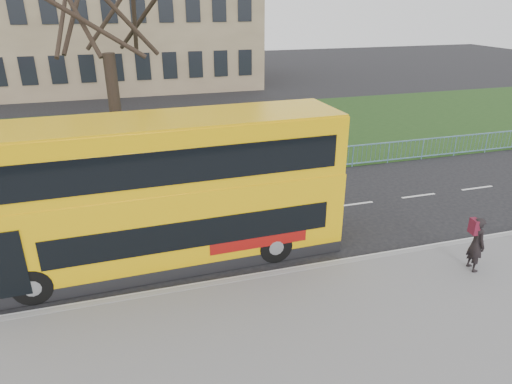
{
  "coord_description": "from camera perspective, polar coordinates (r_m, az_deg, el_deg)",
  "views": [
    {
      "loc": [
        -2.69,
        -12.56,
        7.75
      ],
      "look_at": [
        1.34,
        1.0,
        1.72
      ],
      "focal_mm": 32.0,
      "sensor_mm": 36.0,
      "label": 1
    }
  ],
  "objects": [
    {
      "name": "guard_railing",
      "position": [
        20.65,
        -8.02,
        2.45
      ],
      "size": [
        40.0,
        0.12,
        1.1
      ],
      "primitive_type": null,
      "color": "#6696B5",
      "rests_on": "ground"
    },
    {
      "name": "grass_verge",
      "position": [
        28.08,
        -10.48,
        6.76
      ],
      "size": [
        80.0,
        15.4,
        0.08
      ],
      "primitive_type": "cube",
      "color": "#1D3B15",
      "rests_on": "ground"
    },
    {
      "name": "ground",
      "position": [
        15.0,
        -3.85,
        -8.07
      ],
      "size": [
        120.0,
        120.0,
        0.0
      ],
      "primitive_type": "plane",
      "color": "black",
      "rests_on": "ground"
    },
    {
      "name": "pedestrian",
      "position": [
        15.2,
        25.83,
        -5.87
      ],
      "size": [
        0.48,
        0.67,
        1.73
      ],
      "primitive_type": "imported",
      "rotation": [
        0.0,
        0.0,
        1.46
      ],
      "color": "black",
      "rests_on": "pavement"
    },
    {
      "name": "kerb",
      "position": [
        13.69,
        -2.37,
        -11.05
      ],
      "size": [
        80.0,
        0.2,
        0.14
      ],
      "primitive_type": "cube",
      "color": "gray",
      "rests_on": "ground"
    },
    {
      "name": "bare_tree",
      "position": [
        22.6,
        -18.31,
        18.78
      ],
      "size": [
        8.95,
        8.95,
        12.79
      ],
      "primitive_type": null,
      "color": "black",
      "rests_on": "grass_verge"
    },
    {
      "name": "yellow_bus",
      "position": [
        14.03,
        -11.31,
        0.36
      ],
      "size": [
        10.9,
        2.85,
        4.54
      ],
      "rotation": [
        0.0,
        0.0,
        0.03
      ],
      "color": "#ECB209",
      "rests_on": "ground"
    },
    {
      "name": "civic_building",
      "position": [
        47.62,
        -20.73,
        20.83
      ],
      "size": [
        30.0,
        15.0,
        14.0
      ],
      "primitive_type": "cube",
      "color": "#77644B",
      "rests_on": "ground"
    }
  ]
}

